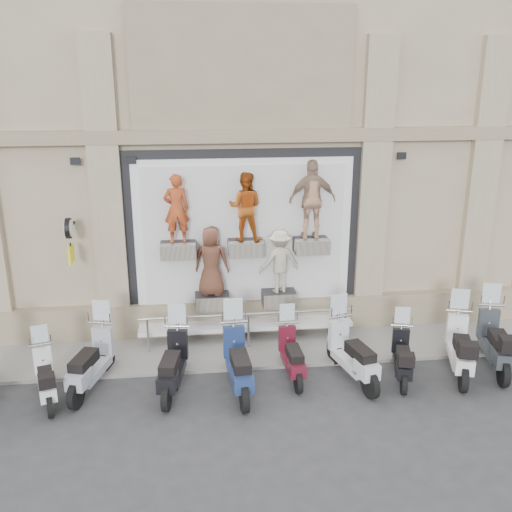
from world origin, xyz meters
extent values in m
plane|color=#323234|center=(0.00, 0.00, 0.00)|extent=(90.00, 90.00, 0.00)
cube|color=gray|center=(0.00, 2.10, 0.04)|extent=(16.00, 2.20, 0.08)
cube|color=black|center=(0.00, 2.96, 2.40)|extent=(5.60, 0.10, 4.30)
cube|color=white|center=(0.00, 2.90, 2.40)|extent=(5.10, 0.06, 3.90)
cube|color=white|center=(0.00, 2.86, 2.40)|extent=(4.70, 0.04, 3.60)
cube|color=white|center=(0.00, 2.55, 0.42)|extent=(5.10, 0.75, 0.10)
cube|color=#28282B|center=(-1.55, 2.59, 2.33)|extent=(0.80, 0.50, 0.35)
imported|color=#C64920|center=(-1.55, 2.59, 3.29)|extent=(0.61, 0.44, 1.58)
cube|color=#28282B|center=(0.00, 2.59, 2.33)|extent=(0.80, 0.50, 0.35)
imported|color=#914111|center=(0.00, 2.59, 3.29)|extent=(0.90, 0.77, 1.58)
cube|color=#28282B|center=(1.55, 2.59, 2.33)|extent=(0.80, 0.50, 0.35)
imported|color=tan|center=(1.55, 2.59, 3.42)|extent=(1.08, 0.46, 1.84)
cube|color=#28282B|center=(-0.80, 2.59, 1.02)|extent=(0.80, 0.50, 0.35)
imported|color=brown|center=(-0.80, 2.59, 2.03)|extent=(0.90, 0.69, 1.65)
cube|color=#28282B|center=(0.80, 2.59, 1.02)|extent=(0.80, 0.50, 0.35)
imported|color=beige|center=(0.80, 2.59, 1.97)|extent=(1.09, 0.77, 1.53)
cube|color=black|center=(-3.90, 2.72, 2.95)|extent=(0.06, 0.56, 0.06)
cylinder|color=black|center=(-3.90, 2.45, 2.95)|extent=(0.10, 0.46, 0.46)
cube|color=#FBF515|center=(-3.90, 2.45, 2.35)|extent=(0.04, 0.50, 0.38)
camera|label=1|loc=(-1.26, -10.00, 6.17)|focal=40.00mm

